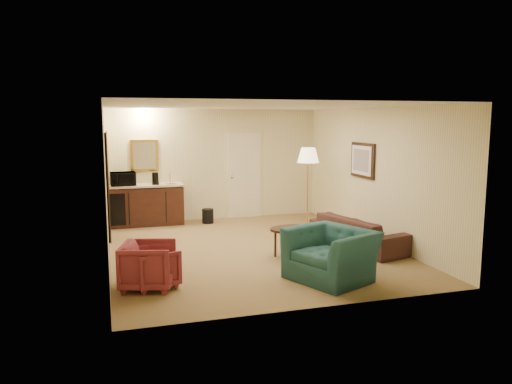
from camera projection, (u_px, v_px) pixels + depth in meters
The scene contains 12 objects.
ground at pixel (251, 249), 9.17m from camera, with size 6.00×6.00×0.00m, color #96784C.
room_walls at pixel (235, 153), 9.63m from camera, with size 5.02×6.01×2.61m.
wetbar_cabinet at pixel (147, 205), 11.21m from camera, with size 1.64×0.58×0.92m, color #371B11.
sofa at pixel (359, 227), 9.23m from camera, with size 2.00×0.58×0.78m, color black.
teal_armchair at pixel (331, 246), 7.38m from camera, with size 1.17×0.76×1.02m, color #215252.
rose_chair_near at pixel (148, 263), 7.02m from camera, with size 0.71×0.66×0.73m, color maroon.
rose_chair_far at pixel (153, 266), 7.07m from camera, with size 0.61×0.57×0.63m, color maroon.
coffee_table at pixel (295, 242), 8.64m from camera, with size 0.90×0.61×0.52m, color black.
floor_lamp at pixel (308, 188), 10.86m from camera, with size 0.47×0.47×1.77m, color gold.
waste_bin at pixel (208, 216), 11.45m from camera, with size 0.26×0.26×0.33m, color black.
microwave at pixel (123, 177), 10.96m from camera, with size 0.53×0.30×0.36m, color black.
coffee_maker at pixel (155, 179), 11.12m from camera, with size 0.15×0.15×0.27m, color black.
Camera 1 is at (-2.48, -8.57, 2.38)m, focal length 35.00 mm.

